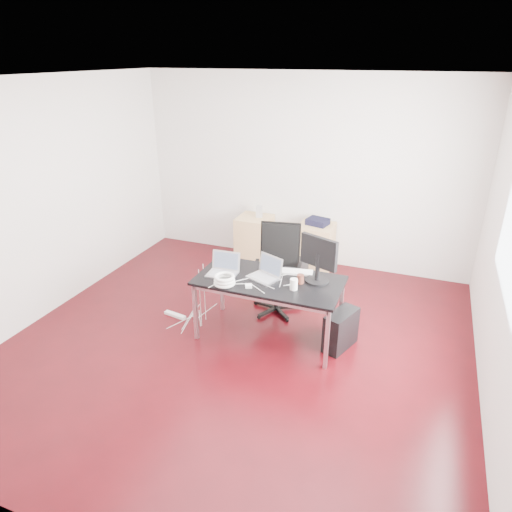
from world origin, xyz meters
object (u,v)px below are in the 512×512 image
(filing_cabinet_left, at_px, (254,238))
(office_chair, at_px, (278,265))
(desk, at_px, (269,284))
(filing_cabinet_right, at_px, (315,247))
(pc_tower, at_px, (341,330))

(filing_cabinet_left, bearing_deg, office_chair, -57.71)
(desk, distance_m, filing_cabinet_right, 1.99)
(filing_cabinet_left, distance_m, filing_cabinet_right, 0.98)
(filing_cabinet_left, distance_m, pc_tower, 2.58)
(desk, relative_size, office_chair, 1.48)
(desk, distance_m, office_chair, 0.67)
(filing_cabinet_right, bearing_deg, office_chair, -96.68)
(office_chair, bearing_deg, pc_tower, -41.80)
(office_chair, distance_m, pc_tower, 1.16)
(office_chair, xyz_separation_m, pc_tower, (0.93, -0.58, -0.39))
(office_chair, xyz_separation_m, filing_cabinet_left, (-0.83, 1.31, -0.26))
(desk, relative_size, pc_tower, 3.56)
(office_chair, bearing_deg, filing_cabinet_right, 73.36)
(pc_tower, bearing_deg, desk, -154.35)
(desk, bearing_deg, filing_cabinet_right, 88.92)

